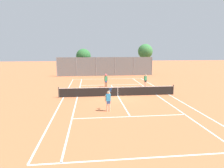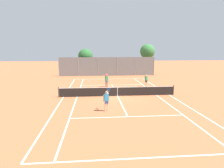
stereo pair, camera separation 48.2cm
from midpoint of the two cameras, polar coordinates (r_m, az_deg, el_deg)
ground_plane at (r=20.64m, az=0.99°, el=-3.44°), size 120.00×120.00×0.00m
court_line_markings at (r=20.64m, az=0.99°, el=-3.43°), size 11.10×23.90×0.01m
tennis_net at (r=20.53m, az=0.99°, el=-2.06°), size 12.00×0.10×1.07m
player_near_side at (r=15.52m, az=-1.95°, el=-4.46°), size 0.62×0.77×1.77m
player_far_left at (r=25.29m, az=-2.29°, el=1.21°), size 0.44×0.89×1.77m
player_far_right at (r=25.86m, az=9.01°, el=1.25°), size 0.44×0.57×1.60m
loose_tennis_ball_0 at (r=29.41m, az=6.90°, el=0.63°), size 0.07×0.07×0.07m
loose_tennis_ball_1 at (r=25.63m, az=10.92°, el=-0.88°), size 0.07×0.07×0.07m
loose_tennis_ball_2 at (r=13.92m, az=-4.17°, el=-10.07°), size 0.07×0.07×0.07m
back_fence at (r=35.86m, az=-2.24°, el=5.03°), size 17.21×0.08×3.35m
tree_behind_left at (r=37.56m, az=-8.55°, el=7.78°), size 2.68×2.68×4.81m
tree_behind_right at (r=39.51m, az=9.25°, el=9.08°), size 2.83×2.83×5.72m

